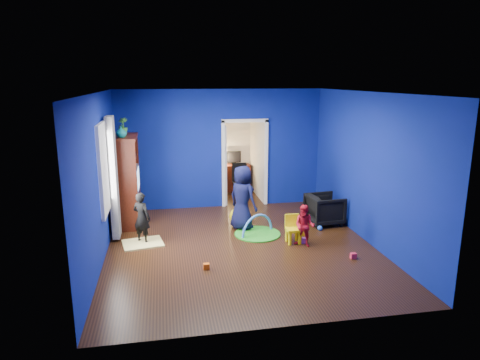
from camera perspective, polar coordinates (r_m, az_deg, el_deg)
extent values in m
cube|color=black|center=(8.27, 0.14, -8.94)|extent=(5.00, 5.50, 0.01)
cube|color=white|center=(7.65, 0.15, 11.59)|extent=(5.00, 5.50, 0.01)
cube|color=navy|center=(10.50, -2.59, 4.11)|extent=(5.00, 0.02, 2.90)
cube|color=navy|center=(5.25, 5.64, -5.47)|extent=(5.00, 0.02, 2.90)
cube|color=navy|center=(7.79, -18.26, 0.17)|extent=(0.02, 5.50, 2.90)
cube|color=navy|center=(8.63, 16.69, 1.53)|extent=(0.02, 5.50, 2.90)
imported|color=black|center=(9.62, 11.22, -3.85)|extent=(0.79, 0.77, 0.66)
imported|color=black|center=(8.55, -12.98, -4.92)|extent=(0.44, 0.41, 1.01)
imported|color=#0E1435|center=(9.02, 0.32, -2.39)|extent=(0.76, 0.80, 1.38)
imported|color=red|center=(8.27, 8.59, -6.06)|extent=(0.50, 0.48, 0.82)
imported|color=#0C4C61|center=(9.10, -15.58, 6.18)|extent=(0.27, 0.27, 0.23)
imported|color=#38822F|center=(9.61, -15.34, 6.95)|extent=(0.25, 0.25, 0.36)
cube|color=#421A0B|center=(9.59, -15.02, -0.10)|extent=(0.58, 1.14, 1.96)
cube|color=silver|center=(9.57, -14.80, 0.14)|extent=(0.46, 0.70, 0.54)
cube|color=#F2E07A|center=(8.62, -12.83, -8.22)|extent=(0.85, 0.73, 0.03)
sphere|color=yellow|center=(9.39, -0.27, -4.91)|extent=(0.38, 0.38, 0.38)
cube|color=yellow|center=(8.46, 7.15, -6.71)|extent=(0.29, 0.29, 0.50)
cylinder|color=#4FAB26|center=(8.90, 2.34, -7.19)|extent=(0.94, 0.94, 0.03)
torus|color=#3F8CD8|center=(8.90, 2.34, -7.14)|extent=(0.76, 0.47, 0.84)
cube|color=white|center=(8.10, -17.89, 1.42)|extent=(0.03, 0.95, 1.55)
cube|color=slate|center=(8.68, -16.55, 0.25)|extent=(0.14, 0.42, 2.40)
cube|color=white|center=(10.67, 0.62, 2.09)|extent=(1.16, 0.10, 2.10)
cube|color=#3D140A|center=(12.26, -0.72, 0.36)|extent=(0.88, 0.44, 0.75)
cube|color=black|center=(12.26, -0.83, 3.10)|extent=(0.40, 0.05, 0.32)
sphere|color=#FFD88C|center=(12.16, -2.08, 2.91)|extent=(0.14, 0.14, 0.14)
cube|color=black|center=(11.32, 0.09, -0.30)|extent=(0.40, 0.40, 0.92)
cube|color=white|center=(12.11, -0.83, 8.08)|extent=(0.88, 0.24, 0.04)
cube|color=#EF2740|center=(8.02, 14.87, -9.75)|extent=(0.10, 0.08, 0.10)
sphere|color=blue|center=(9.27, 10.62, -6.29)|extent=(0.11, 0.11, 0.11)
cube|color=#FA610D|center=(7.38, -4.51, -11.41)|extent=(0.10, 0.08, 0.10)
sphere|color=#35BA5C|center=(8.78, 6.39, -7.28)|extent=(0.11, 0.11, 0.11)
cube|color=#BF47AC|center=(8.53, 8.43, -8.00)|extent=(0.10, 0.08, 0.10)
cube|color=orange|center=(8.94, 8.44, -6.99)|extent=(0.10, 0.08, 0.10)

